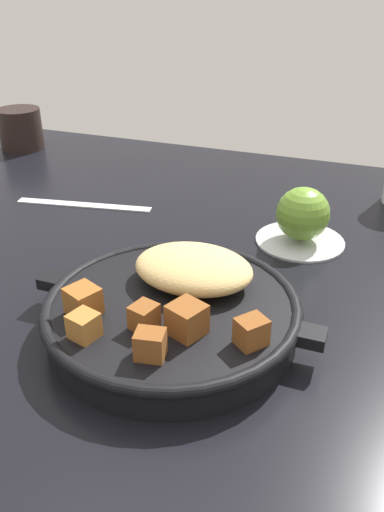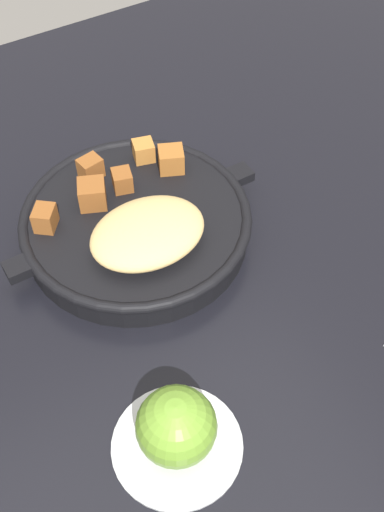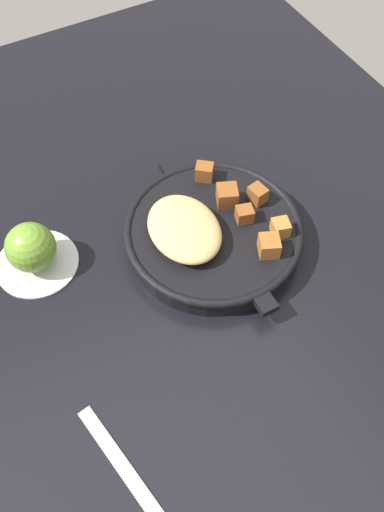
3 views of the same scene
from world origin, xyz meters
The scene contains 6 objects.
ground_plane centered at (0.00, 0.00, -1.20)cm, with size 119.93×100.59×2.40cm, color black.
cast_iron_skillet centered at (0.88, -6.29, 2.45)cm, with size 29.35×25.00×6.62cm.
saucer_plate centered at (9.15, 16.66, 0.30)cm, with size 11.47×11.47×0.60cm, color #B7BABF.
red_apple centered at (9.15, 16.66, 4.01)cm, with size 6.82×6.82×6.82cm, color olive.
butter_knife centered at (-23.36, 17.09, 0.18)cm, with size 20.66×1.60×0.36cm, color silver.
coffee_mug_dark centered at (-48.89, 37.38, 3.82)cm, with size 8.12×8.12×7.64cm, color black.
Camera 1 is at (17.35, -45.38, 31.80)cm, focal length 37.03 mm.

